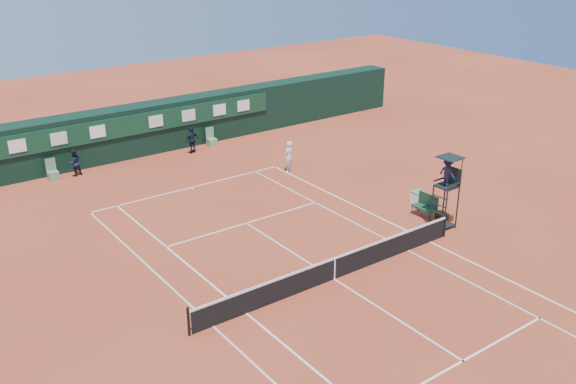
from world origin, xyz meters
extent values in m
plane|color=#B9472B|center=(0.00, 0.00, 0.00)|extent=(90.00, 90.00, 0.00)
cube|color=silver|center=(0.00, 11.88, 0.01)|extent=(11.05, 0.08, 0.01)
cube|color=white|center=(5.49, 0.00, 0.01)|extent=(0.08, 23.85, 0.01)
cube|color=silver|center=(-5.49, 0.00, 0.01)|extent=(0.08, 23.85, 0.01)
cube|color=silver|center=(4.12, 0.00, 0.01)|extent=(0.08, 23.85, 0.01)
cube|color=white|center=(-4.12, 0.00, 0.01)|extent=(0.08, 23.85, 0.01)
cube|color=white|center=(0.00, 6.40, 0.01)|extent=(8.31, 0.08, 0.01)
cube|color=white|center=(0.00, -6.40, 0.01)|extent=(8.31, 0.08, 0.01)
cube|color=silver|center=(0.00, 0.00, 0.01)|extent=(0.08, 12.88, 0.01)
cube|color=silver|center=(0.00, 11.73, 0.01)|extent=(0.08, 0.30, 0.01)
cube|color=black|center=(0.00, 0.00, 0.45)|extent=(12.60, 0.04, 0.90)
cube|color=white|center=(0.00, 0.00, 0.93)|extent=(12.80, 0.06, 0.08)
cube|color=white|center=(0.00, 0.00, 0.46)|extent=(0.06, 0.05, 0.92)
cylinder|color=black|center=(6.40, 0.00, 0.55)|extent=(0.10, 0.10, 1.10)
cylinder|color=black|center=(-6.40, 0.00, 0.55)|extent=(0.10, 0.10, 1.10)
cube|color=black|center=(0.00, 18.75, 1.50)|extent=(40.00, 1.50, 3.00)
cube|color=#0F3921|center=(0.00, 17.94, 2.10)|extent=(18.00, 0.10, 1.20)
cube|color=white|center=(-7.00, 17.87, 2.10)|extent=(0.90, 0.04, 0.70)
cube|color=silver|center=(-4.80, 17.87, 2.10)|extent=(0.90, 0.04, 0.70)
cube|color=white|center=(-2.60, 17.87, 2.10)|extent=(0.90, 0.04, 0.70)
cube|color=silver|center=(1.00, 17.87, 2.10)|extent=(0.90, 0.04, 0.70)
cube|color=silver|center=(3.20, 17.87, 2.10)|extent=(0.90, 0.04, 0.70)
cube|color=white|center=(5.40, 17.87, 2.10)|extent=(0.90, 0.04, 0.70)
cube|color=white|center=(7.20, 17.87, 2.10)|extent=(0.90, 0.04, 0.70)
cube|color=#5D8F6B|center=(-5.50, 17.45, 0.23)|extent=(0.55, 0.50, 0.46)
cube|color=#56845B|center=(-5.50, 17.67, 0.80)|extent=(0.55, 0.06, 0.70)
cube|color=#649869|center=(4.50, 17.45, 0.23)|extent=(0.55, 0.50, 0.46)
cube|color=#5F9165|center=(4.50, 17.67, 0.80)|extent=(0.55, 0.06, 0.70)
cylinder|color=black|center=(6.73, 0.30, 1.00)|extent=(0.07, 0.07, 2.00)
cylinder|color=black|center=(6.73, 1.10, 1.00)|extent=(0.07, 0.07, 2.00)
cylinder|color=black|center=(7.53, 0.30, 1.00)|extent=(0.07, 0.07, 2.00)
cylinder|color=black|center=(7.53, 1.10, 1.00)|extent=(0.07, 0.07, 2.00)
cube|color=black|center=(7.13, 0.70, 2.04)|extent=(0.85, 0.85, 0.08)
cube|color=black|center=(7.53, 0.70, 2.45)|extent=(0.06, 0.85, 0.80)
cube|color=black|center=(7.13, 0.28, 2.25)|extent=(0.85, 0.05, 0.06)
cube|color=black|center=(7.13, 1.12, 2.25)|extent=(0.85, 0.05, 0.06)
cylinder|color=black|center=(7.53, 0.30, 2.90)|extent=(0.04, 0.04, 1.00)
cylinder|color=black|center=(7.53, 1.10, 2.90)|extent=(0.04, 0.04, 1.00)
cube|color=black|center=(7.18, 0.70, 3.40)|extent=(0.95, 0.95, 0.04)
cube|color=black|center=(7.13, 0.70, 0.15)|extent=(0.80, 0.80, 0.05)
cube|color=black|center=(6.73, 0.70, 0.40)|extent=(0.04, 0.80, 0.04)
cube|color=black|center=(6.73, 0.70, 0.80)|extent=(0.04, 0.80, 0.04)
cube|color=black|center=(6.73, 0.70, 1.20)|extent=(0.04, 0.80, 0.04)
cube|color=black|center=(6.73, 0.70, 1.60)|extent=(0.04, 0.80, 0.04)
imported|color=#1B1A34|center=(7.08, 0.70, 2.72)|extent=(0.47, 0.82, 1.28)
cube|color=#193E26|center=(7.29, 2.03, 0.45)|extent=(0.55, 1.20, 0.08)
cube|color=#173A27|center=(7.54, 2.03, 0.80)|extent=(0.06, 1.20, 0.60)
cylinder|color=black|center=(7.07, 1.48, 0.20)|extent=(0.04, 0.04, 0.41)
cylinder|color=black|center=(7.51, 1.48, 0.20)|extent=(0.04, 0.04, 0.41)
cylinder|color=black|center=(7.07, 2.58, 0.20)|extent=(0.04, 0.04, 0.41)
cylinder|color=black|center=(7.51, 2.58, 0.20)|extent=(0.04, 0.04, 0.41)
cube|color=black|center=(7.83, 1.24, 0.15)|extent=(0.41, 0.84, 0.31)
cube|color=white|center=(8.22, 3.34, 0.30)|extent=(0.55, 0.55, 0.60)
cube|color=#5A8A66|center=(8.22, 3.34, 0.62)|extent=(0.57, 0.57, 0.05)
sphere|color=#C5E836|center=(4.03, 10.53, 0.03)|extent=(0.07, 0.07, 0.07)
imported|color=white|center=(5.66, 10.79, 0.90)|extent=(0.78, 0.68, 1.80)
imported|color=black|center=(-4.31, 17.29, 0.76)|extent=(0.81, 0.67, 1.53)
imported|color=black|center=(2.83, 16.90, 0.83)|extent=(1.03, 0.59, 1.66)
camera|label=1|loc=(-14.46, -16.72, 12.82)|focal=40.00mm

